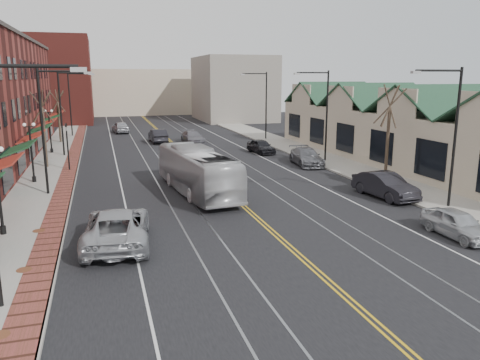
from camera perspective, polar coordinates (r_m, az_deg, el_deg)
ground at (r=19.44m, az=9.14°, el=-10.78°), size 160.00×160.00×0.00m
sidewalk_left at (r=37.02m, az=-22.53°, el=-0.23°), size 4.00×120.00×0.15m
sidewalk_right at (r=41.86m, az=12.15°, el=1.84°), size 4.00×120.00×0.15m
building_right at (r=44.71m, az=19.08°, el=4.99°), size 8.00×36.00×4.60m
backdrop_left at (r=86.39m, az=-22.42°, el=11.19°), size 14.00×18.00×14.00m
backdrop_mid at (r=101.37m, az=-12.33°, el=10.48°), size 22.00×14.00×9.00m
backdrop_right at (r=84.23m, az=-0.83°, el=11.08°), size 12.00×16.00×11.00m
streetlight_l_0 at (r=16.52m, az=-27.22°, el=2.02°), size 3.33×0.25×8.00m
streetlight_l_1 at (r=32.27m, az=-22.25°, el=6.96°), size 3.33×0.25×8.00m
streetlight_l_2 at (r=48.18m, az=-20.53°, el=8.64°), size 3.33×0.25×8.00m
streetlight_l_3 at (r=64.14m, az=-19.66°, el=9.48°), size 3.33×0.25×8.00m
streetlight_r_0 at (r=29.19m, az=24.21°, el=6.30°), size 3.33×0.25×8.00m
streetlight_r_1 at (r=42.57m, az=10.02°, el=8.82°), size 3.33×0.25×8.00m
streetlight_r_2 at (r=57.32m, az=2.79°, el=9.90°), size 3.33×0.25×8.00m
lamppost_l_2 at (r=36.74m, az=-24.05°, el=2.93°), size 0.84×0.28×4.27m
lamppost_l_3 at (r=50.54m, az=-22.14°, el=5.44°), size 0.84×0.28×4.27m
tree_left_near at (r=42.46m, az=-22.83°, el=5.98°), size 1.78×1.37×6.48m
tree_left_far at (r=58.35m, az=-21.24°, el=7.40°), size 1.66×1.28×6.02m
tree_right_mid at (r=36.52m, az=17.63°, el=5.83°), size 1.90×1.46×6.93m
manhole_mid at (r=20.69m, az=-24.82°, el=-9.89°), size 0.60×0.60×0.02m
manhole_far at (r=25.36m, az=-23.31°, el=-5.69°), size 0.60×0.60×0.02m
traffic_signal at (r=40.45m, az=-20.29°, el=4.24°), size 0.18×0.15×3.80m
transit_bus at (r=31.03m, az=-5.24°, el=1.07°), size 3.76×11.02×3.01m
parked_suv at (r=22.38m, az=-14.75°, el=-5.54°), size 3.43×6.43×1.72m
parked_car_a at (r=25.02m, az=24.98°, el=-4.84°), size 1.66×3.99×1.35m
parked_car_b at (r=31.34m, az=17.26°, el=-0.64°), size 2.23×5.05×1.61m
parked_car_c at (r=41.38m, az=8.11°, el=2.82°), size 2.70×5.36×1.49m
parked_car_d at (r=47.42m, az=2.58°, el=4.12°), size 2.12×4.33×1.42m
distant_car_left at (r=56.05m, az=-9.97°, el=5.32°), size 1.87×4.86×1.58m
distant_car_right at (r=54.83m, az=-5.79°, el=5.22°), size 2.28×5.05×1.43m
distant_car_far at (r=66.86m, az=-14.37°, el=6.27°), size 2.42×4.86×1.59m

